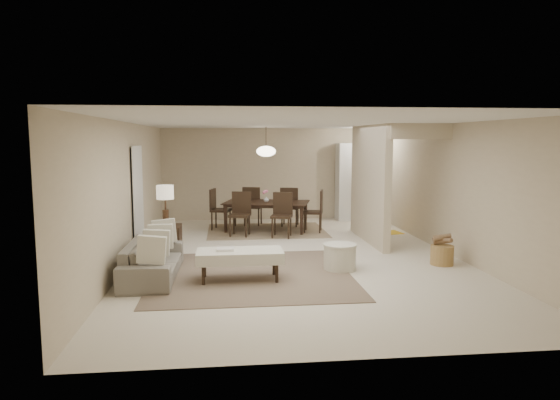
{
  "coord_description": "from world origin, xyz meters",
  "views": [
    {
      "loc": [
        -1.28,
        -9.16,
        2.19
      ],
      "look_at": [
        -0.25,
        0.23,
        1.05
      ],
      "focal_mm": 32.0,
      "sensor_mm": 36.0,
      "label": 1
    }
  ],
  "objects": [
    {
      "name": "dining_chairs",
      "position": [
        -0.31,
        2.69,
        0.5
      ],
      "size": [
        2.72,
        2.24,
        1.01
      ],
      "color": "black",
      "rests_on": "dining_rug"
    },
    {
      "name": "doorway",
      "position": [
        -2.97,
        0.6,
        1.02
      ],
      "size": [
        0.04,
        0.9,
        2.04
      ],
      "primitive_type": "cube",
      "color": "black",
      "rests_on": "floor"
    },
    {
      "name": "wicker_basket",
      "position": [
        2.5,
        -0.91,
        0.17
      ],
      "size": [
        0.42,
        0.42,
        0.34
      ],
      "primitive_type": "cylinder",
      "rotation": [
        0.0,
        0.0,
        0.04
      ],
      "color": "#9C713E",
      "rests_on": "floor"
    },
    {
      "name": "round_pouf",
      "position": [
        0.63,
        -1.05,
        0.22
      ],
      "size": [
        0.56,
        0.56,
        0.44
      ],
      "primitive_type": "cylinder",
      "color": "beige",
      "rests_on": "floor"
    },
    {
      "name": "back_wall",
      "position": [
        0.0,
        4.5,
        1.25
      ],
      "size": [
        6.0,
        0.0,
        6.0
      ],
      "primitive_type": "plane",
      "rotation": [
        1.57,
        0.0,
        0.0
      ],
      "color": "#C1AF92",
      "rests_on": "floor"
    },
    {
      "name": "table_lamp",
      "position": [
        -2.4,
        0.23,
        1.16
      ],
      "size": [
        0.32,
        0.32,
        0.76
      ],
      "color": "#49301F",
      "rests_on": "side_table"
    },
    {
      "name": "floor",
      "position": [
        0.0,
        0.0,
        0.0
      ],
      "size": [
        9.0,
        9.0,
        0.0
      ],
      "primitive_type": "plane",
      "color": "beige",
      "rests_on": "ground"
    },
    {
      "name": "vase",
      "position": [
        -0.31,
        2.69,
        0.77
      ],
      "size": [
        0.15,
        0.15,
        0.13
      ],
      "primitive_type": "imported",
      "rotation": [
        0.0,
        0.0,
        0.18
      ],
      "color": "silver",
      "rests_on": "dining_table"
    },
    {
      "name": "pantry_cabinet",
      "position": [
        2.35,
        4.15,
        1.05
      ],
      "size": [
        1.2,
        0.55,
        2.1
      ],
      "primitive_type": "cube",
      "color": "silver",
      "rests_on": "floor"
    },
    {
      "name": "living_rug",
      "position": [
        -0.87,
        -1.22,
        0.01
      ],
      "size": [
        3.2,
        3.2,
        0.01
      ],
      "primitive_type": "cube",
      "color": "brown",
      "rests_on": "floor"
    },
    {
      "name": "yellow_mat",
      "position": [
        2.43,
        2.11,
        0.01
      ],
      "size": [
        0.91,
        0.64,
        0.01
      ],
      "primitive_type": "cube",
      "rotation": [
        0.0,
        0.0,
        0.17
      ],
      "color": "gold",
      "rests_on": "floor"
    },
    {
      "name": "dining_rug",
      "position": [
        -0.31,
        2.69,
        0.01
      ],
      "size": [
        2.8,
        2.1,
        0.01
      ],
      "primitive_type": "cube",
      "color": "#766549",
      "rests_on": "floor"
    },
    {
      "name": "ottoman_bench",
      "position": [
        -1.07,
        -1.52,
        0.39
      ],
      "size": [
        1.34,
        0.62,
        0.48
      ],
      "rotation": [
        0.0,
        0.0,
        0.0
      ],
      "color": "beige",
      "rests_on": "living_rug"
    },
    {
      "name": "sofa",
      "position": [
        -2.45,
        -1.22,
        0.29
      ],
      "size": [
        1.99,
        0.8,
        0.58
      ],
      "primitive_type": "imported",
      "rotation": [
        0.0,
        0.0,
        1.55
      ],
      "color": "slate",
      "rests_on": "floor"
    },
    {
      "name": "flush_light",
      "position": [
        2.3,
        3.2,
        2.46
      ],
      "size": [
        0.44,
        0.44,
        0.05
      ],
      "primitive_type": "cylinder",
      "color": "white",
      "rests_on": "ceiling"
    },
    {
      "name": "partition",
      "position": [
        1.8,
        1.25,
        1.25
      ],
      "size": [
        0.15,
        2.5,
        2.5
      ],
      "primitive_type": "cube",
      "color": "#C1AF92",
      "rests_on": "floor"
    },
    {
      "name": "side_table",
      "position": [
        -2.4,
        0.23,
        0.3
      ],
      "size": [
        0.55,
        0.55,
        0.59
      ],
      "primitive_type": "cube",
      "rotation": [
        0.0,
        0.0,
        -0.02
      ],
      "color": "black",
      "rests_on": "floor"
    },
    {
      "name": "right_wall",
      "position": [
        3.0,
        0.0,
        1.25
      ],
      "size": [
        0.0,
        9.0,
        9.0
      ],
      "primitive_type": "plane",
      "rotation": [
        1.57,
        0.0,
        -1.57
      ],
      "color": "#C1AF92",
      "rests_on": "floor"
    },
    {
      "name": "dining_table",
      "position": [
        -0.31,
        2.69,
        0.35
      ],
      "size": [
        2.22,
        1.59,
        0.7
      ],
      "primitive_type": "imported",
      "rotation": [
        0.0,
        0.0,
        -0.26
      ],
      "color": "black",
      "rests_on": "dining_rug"
    },
    {
      "name": "left_wall",
      "position": [
        -3.0,
        0.0,
        1.25
      ],
      "size": [
        0.0,
        9.0,
        9.0
      ],
      "primitive_type": "plane",
      "rotation": [
        1.57,
        0.0,
        1.57
      ],
      "color": "#C1AF92",
      "rests_on": "floor"
    },
    {
      "name": "pendant_light",
      "position": [
        -0.31,
        2.69,
        1.92
      ],
      "size": [
        0.46,
        0.46,
        0.71
      ],
      "color": "#49301F",
      "rests_on": "ceiling"
    },
    {
      "name": "ceiling",
      "position": [
        0.0,
        0.0,
        2.5
      ],
      "size": [
        9.0,
        9.0,
        0.0
      ],
      "primitive_type": "plane",
      "rotation": [
        3.14,
        0.0,
        0.0
      ],
      "color": "white",
      "rests_on": "back_wall"
    }
  ]
}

